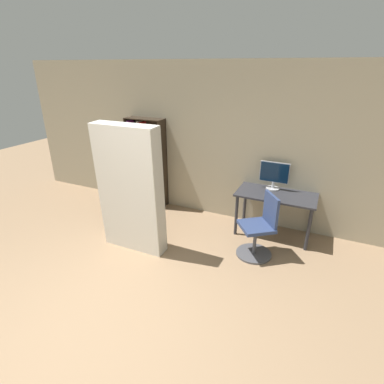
{
  "coord_description": "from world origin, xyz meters",
  "views": [
    {
      "loc": [
        1.93,
        -1.5,
        2.6
      ],
      "look_at": [
        0.39,
        1.82,
        1.05
      ],
      "focal_mm": 28.0,
      "sensor_mm": 36.0,
      "label": 1
    }
  ],
  "objects_px": {
    "monitor": "(274,175)",
    "mattress_near": "(131,190)",
    "bookshelf": "(144,161)",
    "office_chair": "(259,231)"
  },
  "relations": [
    {
      "from": "mattress_near",
      "to": "office_chair",
      "type": "bearing_deg",
      "value": 18.9
    },
    {
      "from": "monitor",
      "to": "bookshelf",
      "type": "relative_size",
      "value": 0.27
    },
    {
      "from": "monitor",
      "to": "office_chair",
      "type": "height_order",
      "value": "monitor"
    },
    {
      "from": "office_chair",
      "to": "mattress_near",
      "type": "relative_size",
      "value": 0.5
    },
    {
      "from": "monitor",
      "to": "mattress_near",
      "type": "bearing_deg",
      "value": -140.01
    },
    {
      "from": "monitor",
      "to": "mattress_near",
      "type": "xyz_separation_m",
      "value": [
        -1.75,
        -1.47,
        -0.03
      ]
    },
    {
      "from": "bookshelf",
      "to": "monitor",
      "type": "bearing_deg",
      "value": -0.41
    },
    {
      "from": "monitor",
      "to": "bookshelf",
      "type": "xyz_separation_m",
      "value": [
        -2.51,
        0.02,
        -0.11
      ]
    },
    {
      "from": "monitor",
      "to": "mattress_near",
      "type": "distance_m",
      "value": 2.29
    },
    {
      "from": "office_chair",
      "to": "mattress_near",
      "type": "xyz_separation_m",
      "value": [
        -1.76,
        -0.6,
        0.56
      ]
    }
  ]
}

